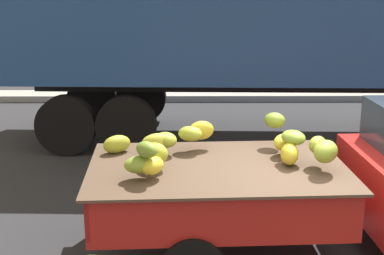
# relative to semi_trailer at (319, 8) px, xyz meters

# --- Properties ---
(curb_strip) EXTENTS (80.00, 0.80, 0.16)m
(curb_strip) POSITION_rel_semi_trailer_xyz_m (-1.10, 3.63, -2.46)
(curb_strip) COLOR gray
(curb_strip) RESTS_ON ground
(semi_trailer) EXTENTS (12.08, 2.97, 3.95)m
(semi_trailer) POSITION_rel_semi_trailer_xyz_m (0.00, 0.00, 0.00)
(semi_trailer) COLOR navy
(semi_trailer) RESTS_ON ground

